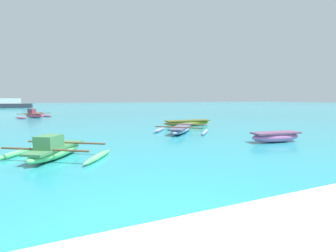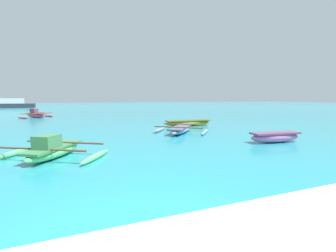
{
  "view_description": "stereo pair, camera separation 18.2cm",
  "coord_description": "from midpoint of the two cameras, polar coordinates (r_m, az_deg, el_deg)",
  "views": [
    {
      "loc": [
        -0.76,
        -2.18,
        2.05
      ],
      "look_at": [
        4.62,
        11.49,
        0.25
      ],
      "focal_mm": 24.0,
      "sensor_mm": 36.0,
      "label": 1
    },
    {
      "loc": [
        -0.59,
        -2.25,
        2.05
      ],
      "look_at": [
        4.62,
        11.49,
        0.25
      ],
      "focal_mm": 24.0,
      "sensor_mm": 36.0,
      "label": 2
    }
  ],
  "objects": [
    {
      "name": "moored_boat_0",
      "position": [
        11.74,
        25.27,
        -2.43
      ],
      "size": [
        2.63,
        0.96,
        0.48
      ],
      "rotation": [
        0.0,
        0.0,
        -0.11
      ],
      "color": "#BB6AA7",
      "rests_on": "ground_plane"
    },
    {
      "name": "distant_ferry",
      "position": [
        60.43,
        -35.89,
        4.53
      ],
      "size": [
        9.59,
        2.11,
        2.11
      ],
      "color": "#2D333D",
      "rests_on": "ground_plane"
    },
    {
      "name": "moored_boat_1",
      "position": [
        17.04,
        4.68,
        0.86
      ],
      "size": [
        3.71,
        0.91,
        0.43
      ],
      "rotation": [
        0.0,
        0.0,
        -0.02
      ],
      "color": "olive",
      "rests_on": "ground_plane"
    },
    {
      "name": "moored_boat_3",
      "position": [
        13.68,
        3.11,
        -0.76
      ],
      "size": [
        3.67,
        3.51,
        0.44
      ],
      "rotation": [
        0.0,
        0.0,
        0.9
      ],
      "color": "#8892C0",
      "rests_on": "ground_plane"
    },
    {
      "name": "moored_boat_4",
      "position": [
        28.16,
        -31.06,
        2.44
      ],
      "size": [
        3.43,
        3.39,
        0.95
      ],
      "rotation": [
        0.0,
        0.0,
        -0.81
      ],
      "color": "#E15273",
      "rests_on": "ground_plane"
    },
    {
      "name": "moored_boat_2",
      "position": [
        8.76,
        -27.3,
        -5.48
      ],
      "size": [
        3.82,
        3.31,
        0.84
      ],
      "rotation": [
        0.0,
        0.0,
        1.04
      ],
      "color": "#66DB7A",
      "rests_on": "ground_plane"
    }
  ]
}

